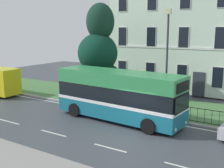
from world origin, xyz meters
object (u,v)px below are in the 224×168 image
georgian_townhouse (216,24)px  single_decker_bus (119,95)px  evergreen_tree (100,63)px  street_lamp_post (167,56)px  litter_bin (115,98)px

georgian_townhouse → single_decker_bus: (-2.70, -14.34, -4.83)m
georgian_townhouse → evergreen_tree: size_ratio=2.26×
street_lamp_post → single_decker_bus: bearing=-132.7°
evergreen_tree → single_decker_bus: bearing=-43.9°
evergreen_tree → litter_bin: (2.42, -1.50, -2.51)m
single_decker_bus → litter_bin: single_decker_bus is taller
georgian_townhouse → single_decker_bus: bearing=-100.7°
street_lamp_post → litter_bin: street_lamp_post is taller
street_lamp_post → georgian_townhouse: bearing=88.2°
georgian_townhouse → street_lamp_post: size_ratio=2.66×
single_decker_bus → street_lamp_post: 4.25m
evergreen_tree → single_decker_bus: (4.42, -4.25, -1.49)m
street_lamp_post → litter_bin: (-4.33, 0.23, -3.54)m
georgian_townhouse → litter_bin: 13.80m
street_lamp_post → litter_bin: size_ratio=6.14×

